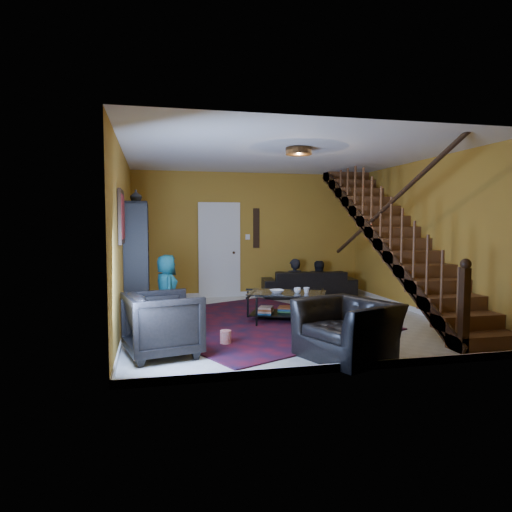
{
  "coord_description": "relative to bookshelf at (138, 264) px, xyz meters",
  "views": [
    {
      "loc": [
        -2.16,
        -7.4,
        1.67
      ],
      "look_at": [
        -0.39,
        0.4,
        1.09
      ],
      "focal_mm": 32.0,
      "sensor_mm": 36.0,
      "label": 1
    }
  ],
  "objects": [
    {
      "name": "floor",
      "position": [
        2.4,
        -0.6,
        -0.96
      ],
      "size": [
        5.5,
        5.5,
        0.0
      ],
      "primitive_type": "plane",
      "color": "beige",
      "rests_on": "ground"
    },
    {
      "name": "room",
      "position": [
        1.07,
        0.73,
        -0.91
      ],
      "size": [
        5.5,
        5.5,
        5.5
      ],
      "color": "#AA8025",
      "rests_on": "ground"
    },
    {
      "name": "staircase",
      "position": [
        4.53,
        -0.6,
        0.43
      ],
      "size": [
        0.95,
        5.02,
        3.18
      ],
      "color": "brown",
      "rests_on": "floor"
    },
    {
      "name": "bookshelf",
      "position": [
        0.0,
        0.0,
        0.0
      ],
      "size": [
        0.35,
        1.8,
        2.0
      ],
      "color": "black",
      "rests_on": "floor"
    },
    {
      "name": "door",
      "position": [
        1.7,
        2.12,
        0.06
      ],
      "size": [
        0.82,
        0.05,
        2.05
      ],
      "primitive_type": "cube",
      "color": "silver",
      "rests_on": "floor"
    },
    {
      "name": "framed_picture",
      "position": [
        -0.17,
        -1.5,
        0.79
      ],
      "size": [
        0.04,
        0.74,
        0.74
      ],
      "primitive_type": "cube",
      "color": "maroon",
      "rests_on": "room"
    },
    {
      "name": "wall_hanging",
      "position": [
        2.55,
        2.13,
        0.59
      ],
      "size": [
        0.14,
        0.03,
        0.9
      ],
      "primitive_type": "cube",
      "color": "black",
      "rests_on": "room"
    },
    {
      "name": "ceiling_fixture",
      "position": [
        2.4,
        -1.4,
        1.78
      ],
      "size": [
        0.4,
        0.4,
        0.1
      ],
      "primitive_type": "cylinder",
      "color": "#3F2814",
      "rests_on": "room"
    },
    {
      "name": "rug",
      "position": [
        1.84,
        -0.66,
        -0.96
      ],
      "size": [
        4.56,
        4.79,
        0.02
      ],
      "primitive_type": "cube",
      "rotation": [
        0.0,
        0.0,
        0.43
      ],
      "color": "#4A0D18",
      "rests_on": "floor"
    },
    {
      "name": "sofa",
      "position": [
        3.66,
        1.7,
        -0.66
      ],
      "size": [
        2.15,
        1.07,
        0.6
      ],
      "primitive_type": "imported",
      "rotation": [
        0.0,
        0.0,
        3.01
      ],
      "color": "black",
      "rests_on": "floor"
    },
    {
      "name": "armchair_left",
      "position": [
        0.35,
        -2.26,
        -0.56
      ],
      "size": [
        1.06,
        1.04,
        0.81
      ],
      "primitive_type": "imported",
      "rotation": [
        0.0,
        0.0,
        1.8
      ],
      "color": "black",
      "rests_on": "floor"
    },
    {
      "name": "armchair_right",
      "position": [
        2.58,
        -2.85,
        -0.61
      ],
      "size": [
        1.3,
        1.38,
        0.71
      ],
      "primitive_type": "imported",
      "rotation": [
        0.0,
        0.0,
        -1.17
      ],
      "color": "black",
      "rests_on": "floor"
    },
    {
      "name": "person_adult_a",
      "position": [
        3.34,
        1.75,
        -0.76
      ],
      "size": [
        0.5,
        0.34,
        1.32
      ],
      "primitive_type": "imported",
      "rotation": [
        0.0,
        0.0,
        3.2
      ],
      "color": "black",
      "rests_on": "sofa"
    },
    {
      "name": "person_adult_b",
      "position": [
        3.9,
        1.75,
        -0.78
      ],
      "size": [
        0.64,
        0.51,
        1.26
      ],
      "primitive_type": "imported",
      "rotation": [
        0.0,
        0.0,
        3.09
      ],
      "color": "black",
      "rests_on": "sofa"
    },
    {
      "name": "person_child",
      "position": [
        0.45,
        -0.52,
        -0.39
      ],
      "size": [
        0.46,
        0.62,
        1.16
      ],
      "primitive_type": "imported",
      "rotation": [
        0.0,
        0.0,
        1.75
      ],
      "color": "#1C616C",
      "rests_on": "armchair_left"
    },
    {
      "name": "coffee_table",
      "position": [
        2.47,
        -0.63,
        -0.68
      ],
      "size": [
        1.47,
        1.2,
        0.49
      ],
      "rotation": [
        0.0,
        0.0,
        -0.41
      ],
      "color": "black",
      "rests_on": "floor"
    },
    {
      "name": "cup_a",
      "position": [
        2.61,
        -0.74,
        -0.43
      ],
      "size": [
        0.13,
        0.13,
        0.09
      ],
      "primitive_type": "imported",
      "rotation": [
        0.0,
        0.0,
        -0.13
      ],
      "color": "#999999",
      "rests_on": "coffee_table"
    },
    {
      "name": "cup_b",
      "position": [
        2.76,
        -0.78,
        -0.43
      ],
      "size": [
        0.11,
        0.11,
        0.1
      ],
      "primitive_type": "imported",
      "rotation": [
        0.0,
        0.0,
        0.02
      ],
      "color": "#999999",
      "rests_on": "coffee_table"
    },
    {
      "name": "bowl",
      "position": [
        2.28,
        -0.66,
        -0.45
      ],
      "size": [
        0.24,
        0.24,
        0.06
      ],
      "primitive_type": "imported",
      "rotation": [
        0.0,
        0.0,
        0.04
      ],
      "color": "#999999",
      "rests_on": "coffee_table"
    },
    {
      "name": "vase",
      "position": [
        -0.0,
        -0.5,
        1.13
      ],
      "size": [
        0.18,
        0.18,
        0.19
      ],
      "primitive_type": "imported",
      "color": "#999999",
      "rests_on": "bookshelf"
    },
    {
      "name": "popcorn_bucket",
      "position": [
        1.2,
        -1.91,
        -0.86
      ],
      "size": [
        0.19,
        0.19,
        0.18
      ],
      "primitive_type": "cylinder",
      "rotation": [
        0.0,
        0.0,
        0.23
      ],
      "color": "red",
      "rests_on": "rug"
    }
  ]
}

